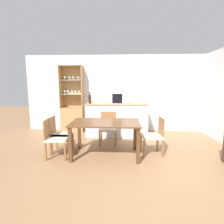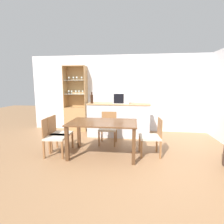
# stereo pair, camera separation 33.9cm
# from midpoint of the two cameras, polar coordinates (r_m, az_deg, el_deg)

# --- Properties ---
(ground_plane) EXTENTS (18.00, 18.00, 0.00)m
(ground_plane) POSITION_cam_midpoint_polar(r_m,az_deg,el_deg) (3.69, 2.71, -16.26)
(ground_plane) COLOR #936B47
(wall_back) EXTENTS (6.80, 0.06, 2.55)m
(wall_back) POSITION_cam_midpoint_polar(r_m,az_deg,el_deg) (5.98, 2.89, 6.06)
(wall_back) COLOR silver
(wall_back) RESTS_ON ground_plane
(kitchen_counter) EXTENTS (1.87, 0.60, 1.01)m
(kitchen_counter) POSITION_cam_midpoint_polar(r_m,az_deg,el_deg) (5.37, -0.28, -2.50)
(kitchen_counter) COLOR silver
(kitchen_counter) RESTS_ON ground_plane
(display_cabinet) EXTENTS (0.75, 0.38, 2.19)m
(display_cabinet) POSITION_cam_midpoint_polar(r_m,az_deg,el_deg) (6.11, -14.29, -0.42)
(display_cabinet) COLOR tan
(display_cabinet) RESTS_ON ground_plane
(dining_table) EXTENTS (1.48, 0.91, 0.76)m
(dining_table) POSITION_cam_midpoint_polar(r_m,az_deg,el_deg) (3.85, -4.68, -4.93)
(dining_table) COLOR brown
(dining_table) RESTS_ON ground_plane
(dining_chair_side_left_near) EXTENTS (0.47, 0.47, 0.84)m
(dining_chair_side_left_near) POSITION_cam_midpoint_polar(r_m,az_deg,el_deg) (4.07, -20.31, -7.92)
(dining_chair_side_left_near) COLOR beige
(dining_chair_side_left_near) RESTS_ON ground_plane
(dining_chair_side_right_far) EXTENTS (0.47, 0.47, 0.84)m
(dining_chair_side_right_far) POSITION_cam_midpoint_polar(r_m,az_deg,el_deg) (4.05, 11.07, -7.57)
(dining_chair_side_right_far) COLOR beige
(dining_chair_side_right_far) RESTS_ON ground_plane
(dining_chair_head_far) EXTENTS (0.44, 0.44, 0.84)m
(dining_chair_head_far) POSITION_cam_midpoint_polar(r_m,az_deg,el_deg) (4.67, -3.37, -5.23)
(dining_chair_head_far) COLOR beige
(dining_chair_head_far) RESTS_ON ground_plane
(dining_chair_side_left_far) EXTENTS (0.45, 0.45, 0.84)m
(dining_chair_side_left_far) POSITION_cam_midpoint_polar(r_m,az_deg,el_deg) (4.31, -18.88, -6.91)
(dining_chair_side_left_far) COLOR beige
(dining_chair_side_left_far) RESTS_ON ground_plane
(microwave) EXTENTS (0.46, 0.40, 0.32)m
(microwave) POSITION_cam_midpoint_polar(r_m,az_deg,el_deg) (5.25, 0.61, 4.56)
(microwave) COLOR silver
(microwave) RESTS_ON kitchen_counter
(wine_bottle) EXTENTS (0.08, 0.08, 0.34)m
(wine_bottle) POSITION_cam_midpoint_polar(r_m,az_deg,el_deg) (5.27, -9.08, 4.24)
(wine_bottle) COLOR black
(wine_bottle) RESTS_ON kitchen_counter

